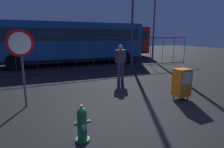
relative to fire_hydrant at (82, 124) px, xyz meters
name	(u,v)px	position (x,y,z in m)	size (l,w,h in m)	color
ground_plane	(121,119)	(1.14, 0.57, -0.35)	(60.00, 60.00, 0.00)	black
fire_hydrant	(82,124)	(0.00, 0.00, 0.00)	(0.33, 0.32, 0.75)	#1E7238
newspaper_box_primary	(182,82)	(3.61, 1.05, 0.22)	(0.48, 0.42, 1.02)	black
stop_sign	(21,52)	(-1.03, 2.43, 1.25)	(0.71, 0.31, 2.23)	#4C4F54
pedestrian	(121,61)	(2.91, 4.06, 0.60)	(0.55, 0.22, 1.67)	#382D51
fence_barrier	(67,55)	(1.14, 7.35, 0.67)	(18.03, 0.04, 2.00)	#2D2D33
bus_near	(71,41)	(2.01, 10.35, 1.36)	(10.59, 3.12, 3.00)	#19519E
bus_far	(97,40)	(5.40, 14.18, 1.36)	(10.72, 3.73, 3.00)	red
street_light_near_left	(155,1)	(8.87, 9.63, 4.51)	(0.32, 0.32, 8.56)	#4C4F54
street_light_near_right	(133,6)	(5.66, 7.76, 3.64)	(0.32, 0.32, 6.87)	#4C4F54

